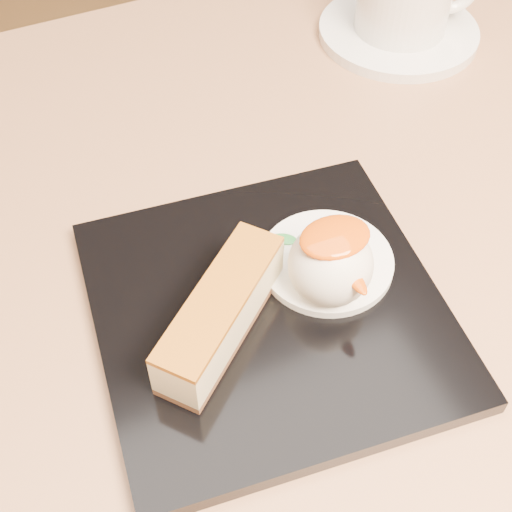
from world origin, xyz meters
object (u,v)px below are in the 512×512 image
dessert_plate (269,311)px  saucer (398,32)px  table (314,396)px  cheesecake (221,313)px  ice_cream_scoop (330,265)px

dessert_plate → saucer: dessert_plate is taller
table → dessert_plate: (-0.05, -0.01, 0.16)m
table → cheesecake: (-0.08, -0.01, 0.19)m
table → saucer: (0.20, 0.24, 0.16)m
dessert_plate → saucer: size_ratio=1.47×
table → dessert_plate: 0.17m
cheesecake → ice_cream_scoop: ice_cream_scoop is taller
cheesecake → saucer: 0.38m
table → saucer: bearing=49.3°
table → cheesecake: cheesecake is taller
dessert_plate → ice_cream_scoop: size_ratio=4.05×
ice_cream_scoop → cheesecake: bearing=180.0°
table → cheesecake: size_ratio=7.35×
cheesecake → saucer: bearing=1.5°
table → cheesecake: 0.20m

